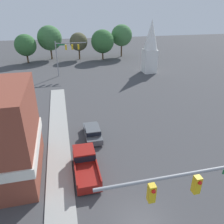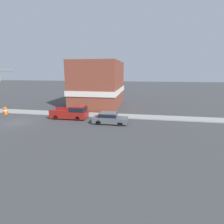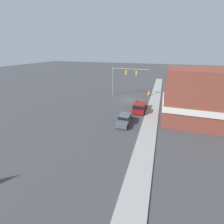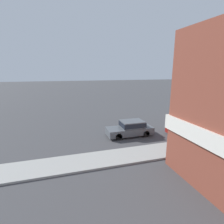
% 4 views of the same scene
% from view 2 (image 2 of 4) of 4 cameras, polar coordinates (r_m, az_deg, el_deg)
% --- Properties ---
extents(ground_plane, '(200.00, 200.00, 0.00)m').
position_cam_2_polar(ground_plane, '(26.77, -28.73, -3.04)').
color(ground_plane, '#424244').
extents(sidewalk_curb, '(2.40, 60.00, 0.14)m').
position_cam_2_polar(sidewalk_curb, '(31.23, -22.32, -0.13)').
color(sidewalk_curb, '#9E9E99').
rests_on(sidewalk_curb, ground).
extents(car_lead, '(1.82, 4.54, 1.50)m').
position_cam_2_polar(car_lead, '(22.80, -0.85, -1.94)').
color(car_lead, black).
rests_on(car_lead, ground).
extents(pickup_truck_parked, '(2.14, 5.22, 1.93)m').
position_cam_2_polar(pickup_truck_parked, '(25.83, -12.75, -0.09)').
color(pickup_truck_parked, black).
rests_on(pickup_truck_parked, ground).
extents(construction_barrel, '(0.62, 0.62, 1.15)m').
position_cam_2_polar(construction_barrel, '(32.68, -31.44, 0.39)').
color(construction_barrel, orange).
rests_on(construction_barrel, ground).
extents(corner_brick_building, '(12.90, 8.62, 8.59)m').
position_cam_2_polar(corner_brick_building, '(34.79, -4.33, 8.93)').
color(corner_brick_building, brown).
rests_on(corner_brick_building, ground).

